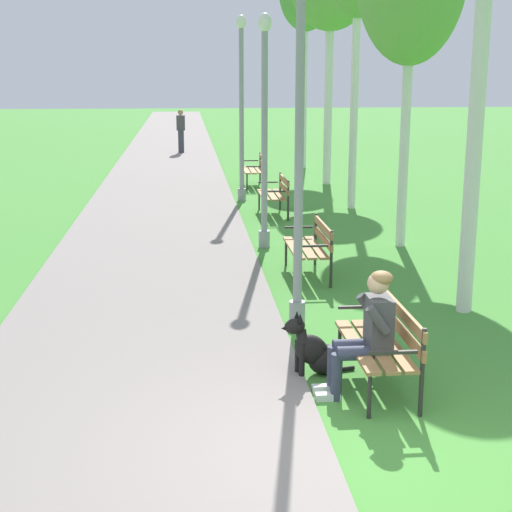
{
  "coord_description": "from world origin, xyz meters",
  "views": [
    {
      "loc": [
        -1.31,
        -5.62,
        3.1
      ],
      "look_at": [
        -0.47,
        3.48,
        0.9
      ],
      "focal_mm": 54.41,
      "sensor_mm": 36.0,
      "label": 1
    }
  ],
  "objects_px": {
    "park_bench_near": "(384,339)",
    "lamp_post_far": "(241,107)",
    "park_bench_mid": "(311,243)",
    "dog_black": "(316,352)",
    "lamp_post_near": "(300,128)",
    "pedestrian_distant": "(181,131)",
    "person_seated_on_near_bench": "(367,329)",
    "park_bench_far": "(276,192)",
    "park_bench_furthest": "(256,168)",
    "lamp_post_mid": "(265,130)"
  },
  "relations": [
    {
      "from": "park_bench_furthest",
      "to": "pedestrian_distant",
      "type": "xyz_separation_m",
      "value": [
        -2.04,
        8.76,
        0.33
      ]
    },
    {
      "from": "dog_black",
      "to": "pedestrian_distant",
      "type": "bearing_deg",
      "value": 93.69
    },
    {
      "from": "dog_black",
      "to": "lamp_post_near",
      "type": "bearing_deg",
      "value": 88.37
    },
    {
      "from": "pedestrian_distant",
      "to": "lamp_post_far",
      "type": "bearing_deg",
      "value": -82.36
    },
    {
      "from": "dog_black",
      "to": "lamp_post_mid",
      "type": "bearing_deg",
      "value": 89.22
    },
    {
      "from": "park_bench_far",
      "to": "dog_black",
      "type": "distance_m",
      "value": 9.17
    },
    {
      "from": "lamp_post_near",
      "to": "pedestrian_distant",
      "type": "bearing_deg",
      "value": 94.12
    },
    {
      "from": "park_bench_near",
      "to": "lamp_post_mid",
      "type": "distance_m",
      "value": 6.62
    },
    {
      "from": "dog_black",
      "to": "lamp_post_near",
      "type": "height_order",
      "value": "lamp_post_near"
    },
    {
      "from": "park_bench_near",
      "to": "dog_black",
      "type": "bearing_deg",
      "value": 148.48
    },
    {
      "from": "person_seated_on_near_bench",
      "to": "lamp_post_mid",
      "type": "distance_m",
      "value": 6.72
    },
    {
      "from": "park_bench_far",
      "to": "park_bench_near",
      "type": "bearing_deg",
      "value": -90.24
    },
    {
      "from": "lamp_post_far",
      "to": "pedestrian_distant",
      "type": "distance_m",
      "value": 11.27
    },
    {
      "from": "park_bench_mid",
      "to": "person_seated_on_near_bench",
      "type": "height_order",
      "value": "person_seated_on_near_bench"
    },
    {
      "from": "park_bench_furthest",
      "to": "lamp_post_mid",
      "type": "height_order",
      "value": "lamp_post_mid"
    },
    {
      "from": "park_bench_far",
      "to": "lamp_post_far",
      "type": "relative_size",
      "value": 0.35
    },
    {
      "from": "park_bench_near",
      "to": "person_seated_on_near_bench",
      "type": "relative_size",
      "value": 1.2
    },
    {
      "from": "pedestrian_distant",
      "to": "lamp_post_mid",
      "type": "bearing_deg",
      "value": -84.66
    },
    {
      "from": "person_seated_on_near_bench",
      "to": "park_bench_furthest",
      "type": "bearing_deg",
      "value": 89.16
    },
    {
      "from": "lamp_post_mid",
      "to": "park_bench_furthest",
      "type": "bearing_deg",
      "value": 85.91
    },
    {
      "from": "person_seated_on_near_bench",
      "to": "lamp_post_mid",
      "type": "relative_size",
      "value": 0.31
    },
    {
      "from": "park_bench_mid",
      "to": "lamp_post_near",
      "type": "distance_m",
      "value": 3.05
    },
    {
      "from": "park_bench_mid",
      "to": "dog_black",
      "type": "distance_m",
      "value": 4.03
    },
    {
      "from": "park_bench_mid",
      "to": "park_bench_near",
      "type": "bearing_deg",
      "value": -89.76
    },
    {
      "from": "park_bench_mid",
      "to": "pedestrian_distant",
      "type": "bearing_deg",
      "value": 96.34
    },
    {
      "from": "dog_black",
      "to": "lamp_post_mid",
      "type": "xyz_separation_m",
      "value": [
        0.08,
        6.03,
        1.83
      ]
    },
    {
      "from": "park_bench_near",
      "to": "lamp_post_near",
      "type": "bearing_deg",
      "value": 105.54
    },
    {
      "from": "park_bench_near",
      "to": "park_bench_mid",
      "type": "bearing_deg",
      "value": 90.24
    },
    {
      "from": "park_bench_mid",
      "to": "lamp_post_far",
      "type": "height_order",
      "value": "lamp_post_far"
    },
    {
      "from": "person_seated_on_near_bench",
      "to": "park_bench_near",
      "type": "bearing_deg",
      "value": 37.76
    },
    {
      "from": "lamp_post_far",
      "to": "park_bench_mid",
      "type": "bearing_deg",
      "value": -85.69
    },
    {
      "from": "park_bench_far",
      "to": "lamp_post_far",
      "type": "height_order",
      "value": "lamp_post_far"
    },
    {
      "from": "park_bench_near",
      "to": "lamp_post_far",
      "type": "xyz_separation_m",
      "value": [
        -0.56,
        11.5,
        1.73
      ]
    },
    {
      "from": "park_bench_far",
      "to": "park_bench_furthest",
      "type": "distance_m",
      "value": 4.31
    },
    {
      "from": "lamp_post_mid",
      "to": "lamp_post_far",
      "type": "distance_m",
      "value": 5.1
    },
    {
      "from": "park_bench_mid",
      "to": "lamp_post_near",
      "type": "bearing_deg",
      "value": -103.35
    },
    {
      "from": "lamp_post_near",
      "to": "lamp_post_mid",
      "type": "xyz_separation_m",
      "value": [
        0.03,
        4.36,
        -0.34
      ]
    },
    {
      "from": "person_seated_on_near_bench",
      "to": "lamp_post_near",
      "type": "xyz_separation_m",
      "value": [
        -0.36,
        2.2,
        1.75
      ]
    },
    {
      "from": "park_bench_far",
      "to": "park_bench_furthest",
      "type": "bearing_deg",
      "value": 90.54
    },
    {
      "from": "park_bench_furthest",
      "to": "person_seated_on_near_bench",
      "type": "distance_m",
      "value": 13.99
    },
    {
      "from": "person_seated_on_near_bench",
      "to": "lamp_post_near",
      "type": "relative_size",
      "value": 0.27
    },
    {
      "from": "park_bench_far",
      "to": "lamp_post_far",
      "type": "xyz_separation_m",
      "value": [
        -0.6,
        1.98,
        1.73
      ]
    },
    {
      "from": "park_bench_furthest",
      "to": "lamp_post_mid",
      "type": "distance_m",
      "value": 7.61
    },
    {
      "from": "park_bench_furthest",
      "to": "dog_black",
      "type": "relative_size",
      "value": 1.82
    },
    {
      "from": "park_bench_near",
      "to": "lamp_post_near",
      "type": "height_order",
      "value": "lamp_post_near"
    },
    {
      "from": "park_bench_near",
      "to": "lamp_post_far",
      "type": "height_order",
      "value": "lamp_post_far"
    },
    {
      "from": "park_bench_far",
      "to": "lamp_post_mid",
      "type": "height_order",
      "value": "lamp_post_mid"
    },
    {
      "from": "lamp_post_near",
      "to": "pedestrian_distant",
      "type": "xyz_separation_m",
      "value": [
        -1.48,
        20.55,
        -1.59
      ]
    },
    {
      "from": "park_bench_mid",
      "to": "park_bench_furthest",
      "type": "xyz_separation_m",
      "value": [
        0.02,
        9.48,
        0.0
      ]
    },
    {
      "from": "lamp_post_mid",
      "to": "park_bench_far",
      "type": "bearing_deg",
      "value": 79.61
    }
  ]
}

